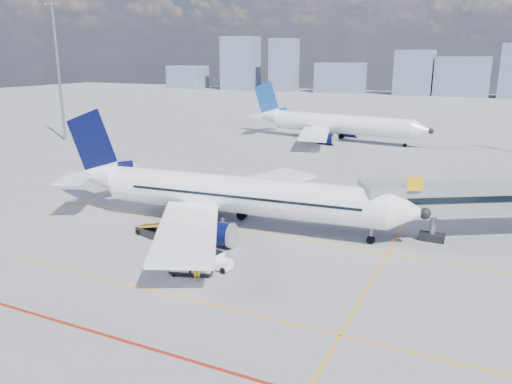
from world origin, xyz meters
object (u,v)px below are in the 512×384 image
at_px(second_aircraft, 333,124).
at_px(cargo_dolly, 192,262).
at_px(belt_loader, 154,231).
at_px(main_aircraft, 226,194).
at_px(ramp_worker, 197,271).
at_px(baggage_tug, 219,261).

distance_m(second_aircraft, cargo_dolly, 65.58).
relative_size(second_aircraft, belt_loader, 7.02).
bearing_deg(main_aircraft, ramp_worker, -76.05).
distance_m(second_aircraft, ramp_worker, 66.58).
bearing_deg(main_aircraft, baggage_tug, -69.41).
distance_m(second_aircraft, baggage_tug, 64.18).
relative_size(second_aircraft, cargo_dolly, 10.45).
bearing_deg(baggage_tug, belt_loader, 167.20).
xyz_separation_m(second_aircraft, baggage_tug, (10.06, -63.33, -2.57)).
xyz_separation_m(cargo_dolly, belt_loader, (-7.48, 5.27, -0.43)).
bearing_deg(main_aircraft, second_aircraft, 91.22).
relative_size(belt_loader, ramp_worker, 3.35).
bearing_deg(belt_loader, main_aircraft, 68.45).
bearing_deg(belt_loader, ramp_worker, -18.96).
distance_m(main_aircraft, second_aircraft, 54.36).
xyz_separation_m(baggage_tug, belt_loader, (-8.88, 3.65, -0.10)).
bearing_deg(second_aircraft, main_aircraft, -75.53).
relative_size(main_aircraft, belt_loader, 6.87).
distance_m(main_aircraft, belt_loader, 7.67).
xyz_separation_m(main_aircraft, ramp_worker, (3.99, -11.77, -2.42)).
height_order(cargo_dolly, ramp_worker, cargo_dolly).
bearing_deg(ramp_worker, cargo_dolly, 89.23).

